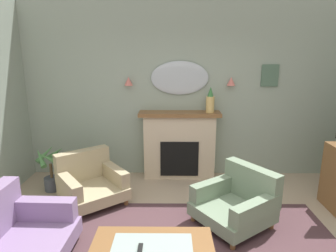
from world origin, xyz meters
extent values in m
cube|color=#93A393|center=(0.00, 2.59, 1.48)|extent=(6.60, 0.10, 2.95)
cube|color=beige|center=(-0.18, 2.38, 0.55)|extent=(1.20, 0.28, 1.10)
cube|color=black|center=(-0.18, 2.28, 0.38)|extent=(0.64, 0.12, 0.60)
cube|color=brown|center=(-0.18, 2.36, 1.13)|extent=(1.36, 0.36, 0.06)
cylinder|color=tan|center=(0.32, 2.34, 1.29)|extent=(0.14, 0.14, 0.26)
cone|color=#38753D|center=(0.32, 2.34, 1.50)|extent=(0.10, 0.10, 0.16)
ellipsoid|color=#B2BCC6|center=(-0.18, 2.51, 1.71)|extent=(0.96, 0.06, 0.56)
cone|color=#D17066|center=(-1.03, 2.46, 1.66)|extent=(0.14, 0.14, 0.14)
cone|color=#D17066|center=(0.67, 2.46, 1.66)|extent=(0.14, 0.14, 0.14)
cube|color=#4C6B56|center=(1.32, 2.52, 1.75)|extent=(0.28, 0.03, 0.36)
cube|color=brown|center=(-0.49, -0.13, 0.42)|extent=(1.10, 0.60, 0.04)
cube|color=#8C9E99|center=(-0.49, -0.13, 0.44)|extent=(0.72, 0.36, 0.01)
cylinder|color=brown|center=(-0.98, 0.11, 0.20)|extent=(0.06, 0.06, 0.40)
cylinder|color=brown|center=(0.00, 0.11, 0.20)|extent=(0.06, 0.06, 0.40)
cube|color=black|center=(-0.59, -0.19, 0.45)|extent=(0.04, 0.16, 0.02)
cube|color=gray|center=(-1.77, 0.56, 0.40)|extent=(0.76, 0.18, 0.24)
cylinder|color=brown|center=(-1.43, 0.54, 0.05)|extent=(0.07, 0.07, 0.10)
cylinder|color=brown|center=(-2.11, 0.56, 0.05)|extent=(0.07, 0.07, 0.10)
cube|color=gray|center=(0.44, 0.89, 0.18)|extent=(1.12, 1.12, 0.16)
cube|color=gray|center=(0.72, 1.09, 0.48)|extent=(0.59, 0.75, 0.45)
cube|color=gray|center=(0.24, 1.17, 0.37)|extent=(0.67, 0.53, 0.22)
cube|color=gray|center=(0.64, 0.61, 0.37)|extent=(0.67, 0.53, 0.22)
cylinder|color=brown|center=(-0.03, 0.97, 0.05)|extent=(0.06, 0.06, 0.10)
cylinder|color=brown|center=(0.36, 0.42, 0.05)|extent=(0.06, 0.06, 0.10)
cylinder|color=brown|center=(0.52, 1.37, 0.05)|extent=(0.06, 0.06, 0.10)
cylinder|color=brown|center=(0.91, 0.81, 0.05)|extent=(0.06, 0.06, 0.10)
cube|color=tan|center=(-1.44, 1.43, 0.18)|extent=(1.12, 1.12, 0.16)
cube|color=tan|center=(-1.65, 1.70, 0.48)|extent=(0.73, 0.62, 0.45)
cube|color=tan|center=(-1.71, 1.22, 0.37)|extent=(0.55, 0.66, 0.22)
cube|color=tan|center=(-1.17, 1.63, 0.37)|extent=(0.55, 0.66, 0.22)
cylinder|color=brown|center=(-1.50, 0.95, 0.05)|extent=(0.06, 0.06, 0.10)
cylinder|color=brown|center=(-0.96, 1.37, 0.05)|extent=(0.06, 0.06, 0.10)
cylinder|color=brown|center=(-1.91, 1.49, 0.05)|extent=(0.06, 0.06, 0.10)
cylinder|color=brown|center=(-1.38, 1.90, 0.05)|extent=(0.06, 0.06, 0.10)
cylinder|color=#474C56|center=(-2.20, 1.84, 0.11)|extent=(0.24, 0.24, 0.21)
cylinder|color=brown|center=(-2.20, 1.84, 0.32)|extent=(0.05, 0.05, 0.23)
cone|color=#4C8447|center=(-2.06, 1.84, 0.57)|extent=(0.09, 0.33, 0.27)
cone|color=#4C8447|center=(-2.15, 1.97, 0.57)|extent=(0.34, 0.19, 0.27)
cone|color=#4C8447|center=(-2.30, 1.93, 0.57)|extent=(0.28, 0.31, 0.27)
cone|color=#4C8447|center=(-2.30, 1.75, 0.57)|extent=(0.28, 0.30, 0.28)
cone|color=#4C8447|center=(-2.15, 1.71, 0.57)|extent=(0.34, 0.19, 0.28)
camera|label=1|loc=(-0.33, -2.34, 2.09)|focal=30.77mm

